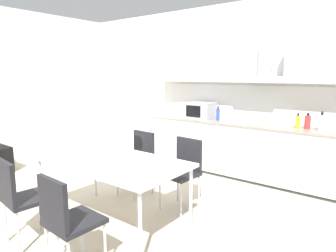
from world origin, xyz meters
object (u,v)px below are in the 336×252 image
(bottle_red, at_px, (308,122))
(dining_table, at_px, (111,163))
(bottle_white, at_px, (321,123))
(chair_far_left, at_px, (139,156))
(chair_near_right, at_px, (65,216))
(chair_far_right, at_px, (184,166))
(chair_near_left, at_px, (19,193))
(pendant_lamp, at_px, (108,49))
(microwave, at_px, (200,110))
(bottle_yellow, at_px, (298,122))
(bottle_blue, at_px, (218,114))

(bottle_red, height_order, dining_table, bottle_red)
(bottle_white, relative_size, chair_far_left, 0.31)
(chair_near_right, relative_size, chair_far_left, 1.00)
(chair_far_right, height_order, chair_near_left, same)
(dining_table, bearing_deg, bottle_red, 59.70)
(bottle_red, xyz_separation_m, bottle_white, (0.19, -0.04, 0.02))
(bottle_white, distance_m, dining_table, 2.89)
(pendant_lamp, bearing_deg, chair_near_left, -114.97)
(bottle_white, bearing_deg, chair_near_left, -121.74)
(chair_near_right, bearing_deg, bottle_red, 72.23)
(dining_table, bearing_deg, chair_far_right, 65.16)
(dining_table, bearing_deg, chair_far_left, 114.10)
(microwave, distance_m, chair_far_right, 1.79)
(bottle_yellow, bearing_deg, bottle_red, 7.11)
(bottle_red, relative_size, chair_near_right, 0.26)
(bottle_red, bearing_deg, bottle_blue, -177.29)
(bottle_yellow, bearing_deg, chair_far_left, -136.46)
(chair_near_right, relative_size, chair_near_left, 1.00)
(bottle_blue, relative_size, pendant_lamp, 0.74)
(microwave, bearing_deg, dining_table, -81.90)
(bottle_red, distance_m, bottle_blue, 1.39)
(dining_table, xyz_separation_m, chair_near_left, (-0.39, -0.83, -0.17))
(bottle_yellow, bearing_deg, chair_far_right, -119.79)
(bottle_white, bearing_deg, bottle_yellow, 175.67)
(bottle_red, relative_size, chair_far_left, 0.26)
(bottle_yellow, relative_size, dining_table, 0.13)
(bottle_blue, xyz_separation_m, bottle_white, (1.58, 0.03, 0.01))
(bottle_blue, height_order, chair_far_right, bottle_blue)
(chair_near_left, height_order, chair_far_left, same)
(bottle_yellow, bearing_deg, pendant_lamp, -118.13)
(bottle_blue, xyz_separation_m, chair_far_left, (-0.40, -1.53, -0.45))
(chair_far_right, distance_m, chair_far_left, 0.76)
(bottle_white, relative_size, chair_near_right, 0.31)
(dining_table, xyz_separation_m, chair_far_right, (0.38, 0.83, -0.17))
(chair_near_right, xyz_separation_m, chair_far_right, (0.01, 1.66, 0.00))
(chair_near_right, relative_size, pendant_lamp, 2.72)
(microwave, distance_m, pendant_lamp, 2.57)
(bottle_red, xyz_separation_m, chair_near_right, (-1.04, -3.26, -0.45))
(bottle_white, distance_m, chair_far_right, 2.03)
(chair_far_left, relative_size, pendant_lamp, 2.72)
(chair_far_right, bearing_deg, bottle_yellow, 60.21)
(bottle_yellow, bearing_deg, chair_near_left, -117.34)
(dining_table, distance_m, chair_near_left, 0.93)
(chair_near_left, height_order, pendant_lamp, pendant_lamp)
(bottle_yellow, height_order, chair_far_right, bottle_yellow)
(bottle_white, bearing_deg, chair_near_right, -110.91)
(pendant_lamp, bearing_deg, microwave, 98.10)
(bottle_blue, distance_m, chair_far_left, 1.64)
(chair_far_left, bearing_deg, bottle_red, 41.70)
(bottle_red, bearing_deg, chair_near_right, -107.77)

